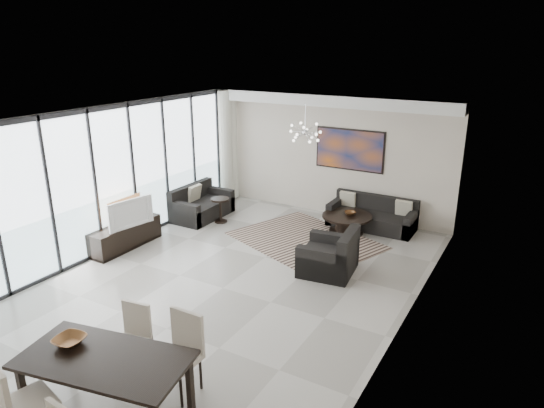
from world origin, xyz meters
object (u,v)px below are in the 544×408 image
Objects in this scene: tv_console at (125,236)px; dining_table at (105,364)px; television at (128,212)px; sofa_main at (372,217)px; coffee_table at (347,222)px.

dining_table reaches higher than tv_console.
tv_console is 0.57m from television.
sofa_main is at bearing -35.83° from television.
tv_console is at bearing -138.13° from sofa_main.
coffee_table is 0.67m from sofa_main.
dining_table is (-0.63, -7.16, 0.46)m from sofa_main.
sofa_main is at bearing 84.95° from dining_table.
television is at bearing -136.83° from sofa_main.
dining_table is (3.25, -3.53, -0.10)m from television.
sofa_main is 5.42m from tv_console.
tv_console is (-3.64, -3.08, 0.04)m from coffee_table.
television reaches higher than dining_table.
dining_table is at bearing -95.05° from sofa_main.
dining_table is at bearing -126.37° from television.
coffee_table is 6.65m from dining_table.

